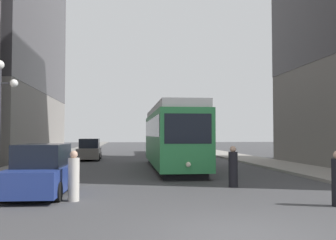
{
  "coord_description": "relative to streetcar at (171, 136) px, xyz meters",
  "views": [
    {
      "loc": [
        -2.44,
        -7.93,
        2.16
      ],
      "look_at": [
        0.18,
        13.8,
        3.03
      ],
      "focal_mm": 39.69,
      "sensor_mm": 36.0,
      "label": 1
    }
  ],
  "objects": [
    {
      "name": "ground_plane",
      "position": [
        -0.6,
        -15.51,
        -2.1
      ],
      "size": [
        200.0,
        200.0,
        0.0
      ],
      "primitive_type": "plane",
      "color": "#424244"
    },
    {
      "name": "sidewalk_left",
      "position": [
        -8.89,
        24.49,
        -2.03
      ],
      "size": [
        3.35,
        120.0,
        0.15
      ],
      "primitive_type": "cube",
      "color": "gray",
      "rests_on": "ground"
    },
    {
      "name": "pedestrian_crossing_far",
      "position": [
        -4.64,
        -11.01,
        -1.34
      ],
      "size": [
        0.37,
        0.37,
        1.64
      ],
      "rotation": [
        0.0,
        0.0,
        6.21
      ],
      "color": "beige",
      "rests_on": "ground"
    },
    {
      "name": "streetcar",
      "position": [
        0.0,
        0.0,
        0.0
      ],
      "size": [
        2.77,
        13.33,
        3.89
      ],
      "rotation": [
        0.0,
        0.0,
        -0.01
      ],
      "color": "black",
      "rests_on": "ground"
    },
    {
      "name": "parked_car_left_near",
      "position": [
        -5.92,
        9.06,
        -1.26
      ],
      "size": [
        1.94,
        4.87,
        1.82
      ],
      "rotation": [
        0.0,
        0.0,
        0.02
      ],
      "color": "black",
      "rests_on": "ground"
    },
    {
      "name": "parked_car_left_mid",
      "position": [
        -5.92,
        -9.7,
        -1.26
      ],
      "size": [
        2.01,
        4.37,
        1.82
      ],
      "rotation": [
        0.0,
        0.0,
        -0.04
      ],
      "color": "black",
      "rests_on": "ground"
    },
    {
      "name": "sidewalk_right",
      "position": [
        7.69,
        24.49,
        -2.03
      ],
      "size": [
        3.35,
        120.0,
        0.15
      ],
      "primitive_type": "cube",
      "color": "gray",
      "rests_on": "ground"
    },
    {
      "name": "pedestrian_on_sidewalk",
      "position": [
        1.47,
        -8.49,
        -1.31
      ],
      "size": [
        0.38,
        0.38,
        1.69
      ],
      "rotation": [
        0.0,
        0.0,
        1.63
      ],
      "color": "black",
      "rests_on": "ground"
    },
    {
      "name": "transit_bus",
      "position": [
        3.05,
        17.81,
        -0.15
      ],
      "size": [
        2.83,
        12.93,
        3.45
      ],
      "rotation": [
        0.0,
        0.0,
        -0.02
      ],
      "color": "black",
      "rests_on": "ground"
    }
  ]
}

